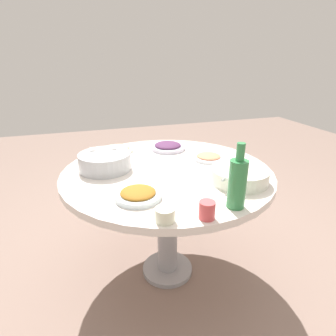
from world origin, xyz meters
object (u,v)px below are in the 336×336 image
object	(u,v)px
green_bottle	(237,182)
tea_cup_far	(165,215)
dish_noodles	(117,149)
tea_cup_near	(207,210)
round_dining_table	(167,187)
rice_bowl	(105,161)
dish_stirfry	(138,194)
soup_bowl	(239,176)
dish_shrimp	(209,157)
dish_eggplant	(168,146)

from	to	relation	value
green_bottle	tea_cup_far	distance (m)	0.33
tea_cup_far	green_bottle	bearing A→B (deg)	-176.89
dish_noodles	tea_cup_near	world-z (taller)	tea_cup_near
round_dining_table	rice_bowl	distance (m)	0.39
dish_stirfry	round_dining_table	bearing A→B (deg)	-128.39
rice_bowl	soup_bowl	distance (m)	0.74
rice_bowl	green_bottle	size ratio (longest dim) A/B	1.02
round_dining_table	green_bottle	bearing A→B (deg)	106.97
round_dining_table	green_bottle	world-z (taller)	green_bottle
rice_bowl	tea_cup_near	bearing A→B (deg)	117.30
soup_bowl	green_bottle	bearing A→B (deg)	55.55
dish_noodles	tea_cup_near	xyz separation A→B (m)	(-0.22, 0.95, 0.02)
round_dining_table	tea_cup_far	size ratio (longest dim) A/B	15.20
rice_bowl	dish_shrimp	xyz separation A→B (m)	(-0.63, 0.03, -0.04)
rice_bowl	dish_shrimp	distance (m)	0.63
dish_stirfry	dish_eggplant	distance (m)	0.72
dish_stirfry	dish_eggplant	world-z (taller)	dish_eggplant
green_bottle	rice_bowl	bearing A→B (deg)	-50.70
round_dining_table	soup_bowl	size ratio (longest dim) A/B	4.09
dish_stirfry	tea_cup_far	bearing A→B (deg)	105.48
round_dining_table	tea_cup_near	size ratio (longest dim) A/B	16.10
dish_noodles	dish_shrimp	bearing A→B (deg)	147.32
dish_stirfry	dish_noodles	distance (m)	0.70
dish_shrimp	tea_cup_near	bearing A→B (deg)	64.11
dish_shrimp	green_bottle	xyz separation A→B (m)	(0.14, 0.57, 0.10)
tea_cup_far	dish_noodles	bearing A→B (deg)	-86.39
dish_eggplant	tea_cup_near	bearing A→B (deg)	82.46
rice_bowl	dish_eggplant	bearing A→B (deg)	-151.73
green_bottle	dish_shrimp	bearing A→B (deg)	-104.11
rice_bowl	green_bottle	bearing A→B (deg)	129.30
dish_stirfry	dish_shrimp	distance (m)	0.64
tea_cup_far	rice_bowl	bearing A→B (deg)	-74.74
green_bottle	tea_cup_near	bearing A→B (deg)	16.86
dish_noodles	tea_cup_near	distance (m)	0.97
rice_bowl	dish_noodles	size ratio (longest dim) A/B	1.33
tea_cup_near	tea_cup_far	bearing A→B (deg)	-10.27
soup_bowl	rice_bowl	bearing A→B (deg)	-31.00
rice_bowl	tea_cup_far	distance (m)	0.63
rice_bowl	round_dining_table	bearing A→B (deg)	163.06
rice_bowl	soup_bowl	size ratio (longest dim) A/B	1.00
dish_eggplant	green_bottle	world-z (taller)	green_bottle
dish_eggplant	dish_noodles	xyz separation A→B (m)	(0.34, -0.07, -0.01)
dish_shrimp	tea_cup_near	world-z (taller)	tea_cup_near
dish_shrimp	tea_cup_far	size ratio (longest dim) A/B	2.46
soup_bowl	dish_shrimp	xyz separation A→B (m)	(0.00, -0.35, -0.02)
rice_bowl	dish_eggplant	xyz separation A→B (m)	(-0.45, -0.24, -0.03)
round_dining_table	dish_shrimp	xyz separation A→B (m)	(-0.29, -0.07, 0.13)
dish_eggplant	dish_shrimp	size ratio (longest dim) A/B	1.23
dish_eggplant	dish_shrimp	bearing A→B (deg)	124.01
dish_noodles	green_bottle	world-z (taller)	green_bottle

